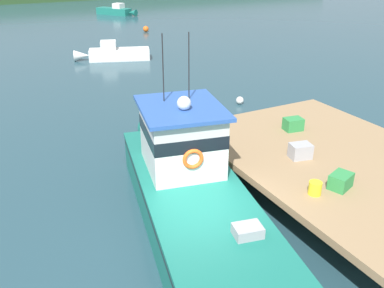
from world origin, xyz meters
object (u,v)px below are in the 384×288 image
crate_single_by_cleat (300,151)px  moored_boat_mid_harbor (116,11)px  crate_stack_near_edge (293,124)px  moored_boat_far_right (114,53)px  mooring_buoy_spare_mooring (146,29)px  crate_single_far (341,181)px  main_fishing_boat (188,184)px  bait_bucket (315,188)px  mooring_buoy_channel_marker (240,100)px

crate_single_by_cleat → moored_boat_mid_harbor: (7.67, 40.29, -0.97)m
crate_stack_near_edge → moored_boat_mid_harbor: bearing=80.5°
moored_boat_far_right → mooring_buoy_spare_mooring: bearing=56.9°
crate_single_far → moored_boat_mid_harbor: (7.91, 42.09, -0.95)m
main_fishing_boat → crate_single_far: size_ratio=16.61×
crate_single_by_cleat → moored_boat_far_right: 19.11m
moored_boat_far_right → mooring_buoy_spare_mooring: moored_boat_far_right is taller
crate_stack_near_edge → moored_boat_mid_harbor: crate_stack_near_edge is taller
crate_single_by_cleat → moored_boat_mid_harbor: crate_single_by_cleat is taller
crate_single_far → moored_boat_far_right: size_ratio=0.12×
moored_boat_far_right → bait_bucket: bearing=-94.2°
mooring_buoy_spare_mooring → crate_single_by_cleat: bearing=-102.9°
moored_boat_mid_harbor → mooring_buoy_spare_mooring: moored_boat_mid_harbor is taller
crate_single_by_cleat → mooring_buoy_channel_marker: crate_single_by_cleat is taller
mooring_buoy_channel_marker → crate_single_by_cleat: bearing=-111.7°
crate_single_by_cleat → crate_single_far: 1.81m
main_fishing_boat → mooring_buoy_spare_mooring: main_fishing_boat is taller
main_fishing_boat → mooring_buoy_channel_marker: (6.46, 7.12, -0.83)m
crate_stack_near_edge → mooring_buoy_channel_marker: size_ratio=1.65×
bait_bucket → moored_boat_mid_harbor: (8.70, 42.02, -0.92)m
crate_single_by_cleat → moored_boat_far_right: crate_single_by_cleat is taller
crate_stack_near_edge → moored_boat_far_right: crate_stack_near_edge is taller
crate_stack_near_edge → moored_boat_far_right: 17.39m
bait_bucket → mooring_buoy_channel_marker: (4.06, 9.32, -1.19)m
crate_single_by_cleat → crate_single_far: size_ratio=1.00×
crate_single_far → main_fishing_boat: bearing=144.6°
crate_single_far → moored_boat_far_right: crate_single_far is taller
crate_stack_near_edge → bait_bucket: size_ratio=1.76×
main_fishing_boat → moored_boat_mid_harbor: size_ratio=2.08×
mooring_buoy_channel_marker → mooring_buoy_spare_mooring: (3.47, 20.67, 0.07)m
main_fishing_boat → moored_boat_far_right: (3.94, 18.61, -0.57)m
bait_bucket → mooring_buoy_spare_mooring: bait_bucket is taller
moored_boat_far_right → mooring_buoy_channel_marker: (2.51, -11.48, -0.26)m
moored_boat_mid_harbor → mooring_buoy_channel_marker: 33.03m
crate_single_far → mooring_buoy_spare_mooring: (6.74, 30.06, -1.14)m
moored_boat_mid_harbor → main_fishing_boat: bearing=-105.6°
crate_single_by_cleat → mooring_buoy_channel_marker: 8.26m
main_fishing_boat → crate_stack_near_edge: size_ratio=16.61×
crate_stack_near_edge → mooring_buoy_channel_marker: bearing=72.6°
moored_boat_mid_harbor → crate_single_far: bearing=-100.6°
crate_single_by_cleat → moored_boat_far_right: bearing=88.5°
main_fishing_boat → crate_single_by_cleat: bearing=-7.8°
crate_single_far → moored_boat_mid_harbor: crate_single_far is taller
crate_single_by_cleat → mooring_buoy_channel_marker: bearing=68.3°
crate_single_by_cleat → mooring_buoy_spare_mooring: 29.02m
crate_stack_near_edge → moored_boat_mid_harbor: size_ratio=0.13×
crate_stack_near_edge → moored_boat_far_right: (-0.68, 17.35, -0.97)m
crate_single_by_cleat → crate_stack_near_edge: size_ratio=1.00×
crate_single_far → crate_stack_near_edge: 3.80m
main_fishing_boat → moored_boat_far_right: size_ratio=1.97×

